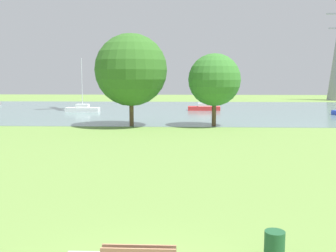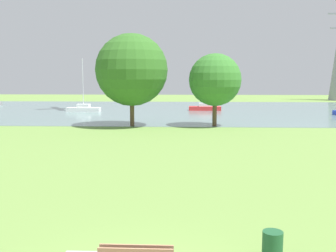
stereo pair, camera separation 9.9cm
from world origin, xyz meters
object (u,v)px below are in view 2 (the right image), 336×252
sailboat_white (84,109)px  tree_east_far (132,70)px  sailboat_red (205,108)px  litter_bin (272,246)px  tree_west_near (215,80)px

sailboat_white → tree_east_far: bearing=-59.9°
sailboat_white → sailboat_red: size_ratio=1.38×
sailboat_white → tree_east_far: tree_east_far is taller
litter_bin → tree_west_near: (0.48, 29.39, 4.31)m
sailboat_white → tree_east_far: (9.35, -16.16, 5.23)m
tree_west_near → sailboat_red: bearing=90.3°
tree_west_near → litter_bin: bearing=-90.9°
tree_east_far → tree_west_near: tree_east_far is taller
litter_bin → sailboat_red: bearing=89.6°
litter_bin → tree_east_far: size_ratio=0.09×
tree_east_far → tree_west_near: size_ratio=1.27×
sailboat_red → tree_west_near: bearing=-89.7°
tree_east_far → sailboat_red: bearing=66.7°
sailboat_red → tree_east_far: tree_east_far is taller
sailboat_red → tree_west_near: 19.31m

